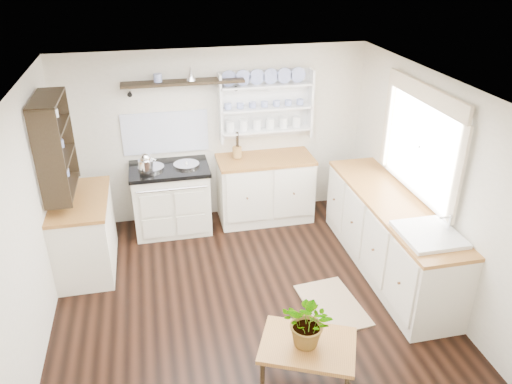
# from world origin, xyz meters

# --- Properties ---
(floor) EXTENTS (4.00, 3.80, 0.01)m
(floor) POSITION_xyz_m (0.00, 0.00, 0.00)
(floor) COLOR black
(floor) RESTS_ON ground
(wall_back) EXTENTS (4.00, 0.02, 2.30)m
(wall_back) POSITION_xyz_m (0.00, 1.90, 1.15)
(wall_back) COLOR beige
(wall_back) RESTS_ON ground
(wall_right) EXTENTS (0.02, 3.80, 2.30)m
(wall_right) POSITION_xyz_m (2.00, 0.00, 1.15)
(wall_right) COLOR beige
(wall_right) RESTS_ON ground
(wall_left) EXTENTS (0.02, 3.80, 2.30)m
(wall_left) POSITION_xyz_m (-2.00, 0.00, 1.15)
(wall_left) COLOR beige
(wall_left) RESTS_ON ground
(ceiling) EXTENTS (4.00, 3.80, 0.01)m
(ceiling) POSITION_xyz_m (0.00, 0.00, 2.30)
(ceiling) COLOR white
(ceiling) RESTS_ON wall_back
(window) EXTENTS (0.08, 1.55, 1.22)m
(window) POSITION_xyz_m (1.95, 0.15, 1.56)
(window) COLOR white
(window) RESTS_ON wall_right
(aga_cooker) EXTENTS (1.00, 0.70, 0.93)m
(aga_cooker) POSITION_xyz_m (-0.66, 1.57, 0.46)
(aga_cooker) COLOR silver
(aga_cooker) RESTS_ON floor
(back_cabinets) EXTENTS (1.27, 0.63, 0.90)m
(back_cabinets) POSITION_xyz_m (0.60, 1.60, 0.46)
(back_cabinets) COLOR silver
(back_cabinets) RESTS_ON floor
(right_cabinets) EXTENTS (0.62, 2.43, 0.90)m
(right_cabinets) POSITION_xyz_m (1.70, 0.10, 0.46)
(right_cabinets) COLOR silver
(right_cabinets) RESTS_ON floor
(belfast_sink) EXTENTS (0.55, 0.60, 0.45)m
(belfast_sink) POSITION_xyz_m (1.70, -0.65, 0.80)
(belfast_sink) COLOR white
(belfast_sink) RESTS_ON right_cabinets
(left_cabinets) EXTENTS (0.62, 1.13, 0.90)m
(left_cabinets) POSITION_xyz_m (-1.70, 0.90, 0.46)
(left_cabinets) COLOR silver
(left_cabinets) RESTS_ON floor
(plate_rack) EXTENTS (1.20, 0.22, 0.90)m
(plate_rack) POSITION_xyz_m (0.65, 1.86, 1.56)
(plate_rack) COLOR white
(plate_rack) RESTS_ON wall_back
(high_shelf) EXTENTS (1.50, 0.29, 0.16)m
(high_shelf) POSITION_xyz_m (-0.40, 1.78, 1.91)
(high_shelf) COLOR black
(high_shelf) RESTS_ON wall_back
(left_shelving) EXTENTS (0.28, 0.80, 1.05)m
(left_shelving) POSITION_xyz_m (-1.84, 0.90, 1.55)
(left_shelving) COLOR black
(left_shelving) RESTS_ON wall_left
(kettle) EXTENTS (0.18, 0.18, 0.22)m
(kettle) POSITION_xyz_m (-0.94, 1.45, 1.04)
(kettle) COLOR silver
(kettle) RESTS_ON aga_cooker
(utensil_crock) EXTENTS (0.12, 0.12, 0.14)m
(utensil_crock) POSITION_xyz_m (0.24, 1.68, 0.98)
(utensil_crock) COLOR #A3773B
(utensil_crock) RESTS_ON back_cabinets
(center_table) EXTENTS (0.95, 0.84, 0.43)m
(center_table) POSITION_xyz_m (0.29, -1.32, 0.38)
(center_table) COLOR brown
(center_table) RESTS_ON floor
(potted_plant) EXTENTS (0.55, 0.54, 0.47)m
(potted_plant) POSITION_xyz_m (0.29, -1.32, 0.66)
(potted_plant) COLOR #3F7233
(potted_plant) RESTS_ON center_table
(floor_rug) EXTENTS (0.63, 0.90, 0.02)m
(floor_rug) POSITION_xyz_m (0.86, -0.41, 0.01)
(floor_rug) COLOR #9B835A
(floor_rug) RESTS_ON floor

